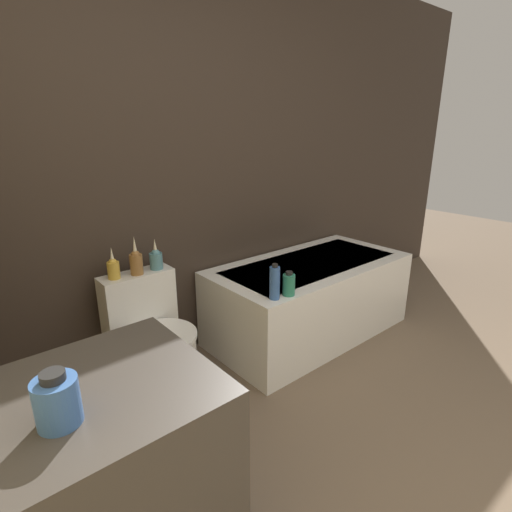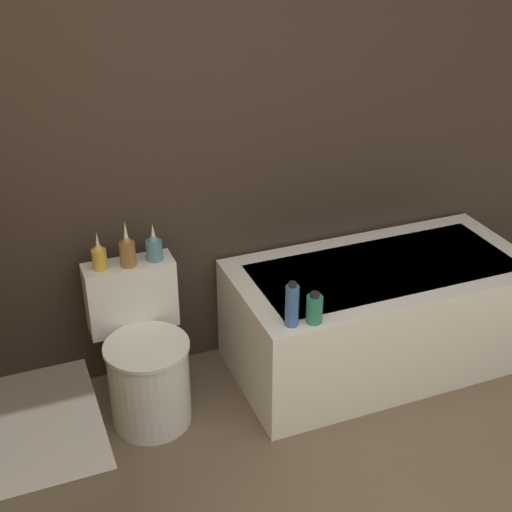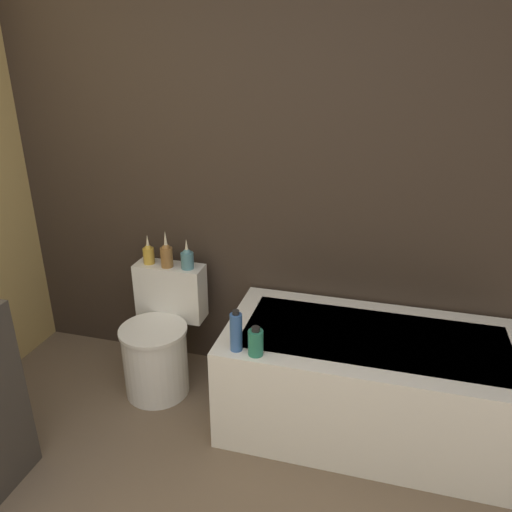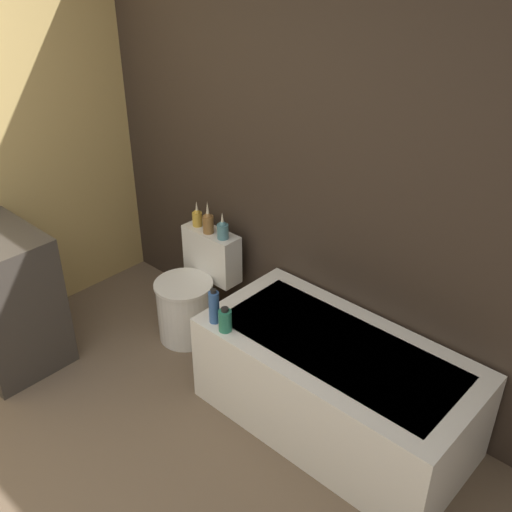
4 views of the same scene
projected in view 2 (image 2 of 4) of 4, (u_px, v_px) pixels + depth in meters
wall_back_tiled at (202, 117)px, 3.27m from camera, size 6.40×0.06×2.60m
bathtub at (379, 314)px, 3.67m from camera, size 1.51×0.75×0.57m
toilet at (144, 359)px, 3.31m from camera, size 0.42×0.54×0.71m
vase_gold at (99, 256)px, 3.19m from camera, size 0.07×0.07×0.18m
vase_silver at (127, 251)px, 3.21m from camera, size 0.07×0.07×0.22m
vase_bronze at (154, 247)px, 3.27m from camera, size 0.08×0.08×0.18m
shampoo_bottle_tall at (292, 305)px, 3.04m from camera, size 0.06×0.06×0.21m
shampoo_bottle_short at (314, 309)px, 3.08m from camera, size 0.07×0.07×0.15m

